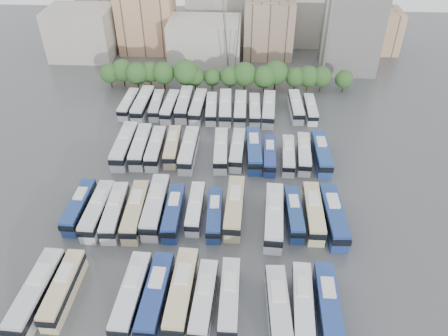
# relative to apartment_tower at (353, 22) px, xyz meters

# --- Properties ---
(ground) EXTENTS (220.00, 220.00, 0.00)m
(ground) POSITION_rel_apartment_tower_xyz_m (-34.00, -58.00, -13.00)
(ground) COLOR #424447
(ground) RESTS_ON ground
(tree_line) EXTENTS (64.51, 7.84, 8.22)m
(tree_line) POSITION_rel_apartment_tower_xyz_m (-35.07, -15.92, -8.70)
(tree_line) COLOR black
(tree_line) RESTS_ON ground
(city_buildings) EXTENTS (102.00, 35.00, 20.00)m
(city_buildings) POSITION_rel_apartment_tower_xyz_m (-41.46, 13.86, -5.13)
(city_buildings) COLOR #9E998E
(city_buildings) RESTS_ON ground
(apartment_tower) EXTENTS (14.00, 14.00, 26.00)m
(apartment_tower) POSITION_rel_apartment_tower_xyz_m (0.00, 0.00, 0.00)
(apartment_tower) COLOR silver
(apartment_tower) RESTS_ON ground
(electricity_pylon) EXTENTS (9.00, 6.91, 33.83)m
(electricity_pylon) POSITION_rel_apartment_tower_xyz_m (-32.00, -8.00, 5.66)
(electricity_pylon) COLOR slate
(electricity_pylon) RESTS_ON ground
(bus_r0_s0) EXTENTS (3.58, 13.67, 4.25)m
(bus_r0_s0) POSITION_rel_apartment_tower_xyz_m (-55.47, -82.09, -10.91)
(bus_r0_s0) COLOR silver
(bus_r0_s0) RESTS_ON ground
(bus_r0_s1) EXTENTS (2.90, 12.14, 3.79)m
(bus_r0_s1) POSITION_rel_apartment_tower_xyz_m (-52.17, -81.06, -11.14)
(bus_r0_s1) COLOR beige
(bus_r0_s1) RESTS_ON ground
(bus_r0_s4) EXTENTS (3.32, 13.02, 4.05)m
(bus_r0_s4) POSITION_rel_apartment_tower_xyz_m (-42.36, -81.59, -11.01)
(bus_r0_s4) COLOR silver
(bus_r0_s4) RESTS_ON ground
(bus_r0_s5) EXTENTS (3.35, 13.16, 4.10)m
(bus_r0_s5) POSITION_rel_apartment_tower_xyz_m (-39.05, -81.57, -10.99)
(bus_r0_s5) COLOR navy
(bus_r0_s5) RESTS_ON ground
(bus_r0_s6) EXTENTS (3.38, 13.61, 4.24)m
(bus_r0_s6) POSITION_rel_apartment_tower_xyz_m (-35.57, -80.86, -10.92)
(bus_r0_s6) COLOR beige
(bus_r0_s6) RESTS_ON ground
(bus_r0_s7) EXTENTS (3.17, 12.10, 3.76)m
(bus_r0_s7) POSITION_rel_apartment_tower_xyz_m (-32.41, -81.79, -11.15)
(bus_r0_s7) COLOR silver
(bus_r0_s7) RESTS_ON ground
(bus_r0_s8) EXTENTS (2.64, 11.94, 3.74)m
(bus_r0_s8) POSITION_rel_apartment_tower_xyz_m (-28.98, -81.19, -11.16)
(bus_r0_s8) COLOR silver
(bus_r0_s8) RESTS_ON ground
(bus_r0_s10) EXTENTS (3.42, 12.86, 4.00)m
(bus_r0_s10) POSITION_rel_apartment_tower_xyz_m (-22.39, -82.78, -11.04)
(bus_r0_s10) COLOR silver
(bus_r0_s10) RESTS_ON ground
(bus_r0_s11) EXTENTS (3.20, 12.21, 3.80)m
(bus_r0_s11) POSITION_rel_apartment_tower_xyz_m (-19.10, -81.58, -11.14)
(bus_r0_s11) COLOR silver
(bus_r0_s11) RESTS_ON ground
(bus_r0_s12) EXTENTS (2.85, 12.52, 3.92)m
(bus_r0_s12) POSITION_rel_apartment_tower_xyz_m (-15.72, -81.65, -11.08)
(bus_r0_s12) COLOR navy
(bus_r0_s12) RESTS_ON ground
(bus_r1_s0) EXTENTS (2.77, 11.81, 3.69)m
(bus_r1_s0) POSITION_rel_apartment_tower_xyz_m (-55.50, -64.12, -11.19)
(bus_r1_s0) COLOR navy
(bus_r1_s0) RESTS_ON ground
(bus_r1_s1) EXTENTS (2.98, 12.56, 3.92)m
(bus_r1_s1) POSITION_rel_apartment_tower_xyz_m (-52.00, -64.97, -11.07)
(bus_r1_s1) COLOR silver
(bus_r1_s1) RESTS_ON ground
(bus_r1_s2) EXTENTS (3.20, 12.41, 3.86)m
(bus_r1_s2) POSITION_rel_apartment_tower_xyz_m (-49.02, -65.13, -11.10)
(bus_r1_s2) COLOR silver
(bus_r1_s2) RESTS_ON ground
(bus_r1_s3) EXTENTS (3.15, 12.86, 4.01)m
(bus_r1_s3) POSITION_rel_apartment_tower_xyz_m (-45.55, -64.83, -11.03)
(bus_r1_s3) COLOR #C1B284
(bus_r1_s3) RESTS_ON ground
(bus_r1_s4) EXTENTS (3.08, 13.61, 4.26)m
(bus_r1_s4) POSITION_rel_apartment_tower_xyz_m (-42.39, -63.54, -10.91)
(bus_r1_s4) COLOR silver
(bus_r1_s4) RESTS_ON ground
(bus_r1_s5) EXTENTS (2.65, 11.88, 3.72)m
(bus_r1_s5) POSITION_rel_apartment_tower_xyz_m (-39.19, -64.61, -11.17)
(bus_r1_s5) COLOR navy
(bus_r1_s5) RESTS_ON ground
(bus_r1_s6) EXTENTS (2.44, 11.08, 3.48)m
(bus_r1_s6) POSITION_rel_apartment_tower_xyz_m (-35.66, -63.23, -11.29)
(bus_r1_s6) COLOR white
(bus_r1_s6) RESTS_ON ground
(bus_r1_s7) EXTENTS (2.77, 11.11, 3.46)m
(bus_r1_s7) POSITION_rel_apartment_tower_xyz_m (-32.30, -64.58, -11.30)
(bus_r1_s7) COLOR navy
(bus_r1_s7) RESTS_ON ground
(bus_r1_s8) EXTENTS (3.28, 13.31, 4.15)m
(bus_r1_s8) POSITION_rel_apartment_tower_xyz_m (-29.01, -62.99, -10.96)
(bus_r1_s8) COLOR tan
(bus_r1_s8) RESTS_ON ground
(bus_r1_s10) EXTENTS (3.59, 13.70, 4.26)m
(bus_r1_s10) POSITION_rel_apartment_tower_xyz_m (-22.43, -64.95, -10.91)
(bus_r1_s10) COLOR silver
(bus_r1_s10) RESTS_ON ground
(bus_r1_s11) EXTENTS (2.89, 11.35, 3.53)m
(bus_r1_s11) POSITION_rel_apartment_tower_xyz_m (-18.98, -63.64, -11.27)
(bus_r1_s11) COLOR navy
(bus_r1_s11) RESTS_ON ground
(bus_r1_s12) EXTENTS (2.78, 12.60, 3.95)m
(bus_r1_s12) POSITION_rel_apartment_tower_xyz_m (-15.74, -63.37, -11.06)
(bus_r1_s12) COLOR beige
(bus_r1_s12) RESTS_ON ground
(bus_r1_s13) EXTENTS (3.50, 13.38, 4.16)m
(bus_r1_s13) POSITION_rel_apartment_tower_xyz_m (-12.54, -64.17, -10.96)
(bus_r1_s13) COLOR navy
(bus_r1_s13) RESTS_ON ground
(bus_r2_s1) EXTENTS (2.99, 13.54, 4.25)m
(bus_r2_s1) POSITION_rel_apartment_tower_xyz_m (-52.09, -45.73, -10.92)
(bus_r2_s1) COLOR silver
(bus_r2_s1) RESTS_ON ground
(bus_r2_s2) EXTENTS (3.13, 12.83, 4.00)m
(bus_r2_s2) POSITION_rel_apartment_tower_xyz_m (-48.82, -45.58, -11.03)
(bus_r2_s2) COLOR silver
(bus_r2_s2) RESTS_ON ground
(bus_r2_s3) EXTENTS (2.86, 12.28, 3.84)m
(bus_r2_s3) POSITION_rel_apartment_tower_xyz_m (-45.66, -45.90, -11.12)
(bus_r2_s3) COLOR silver
(bus_r2_s3) RESTS_ON ground
(bus_r2_s4) EXTENTS (2.99, 11.87, 3.70)m
(bus_r2_s4) POSITION_rel_apartment_tower_xyz_m (-42.36, -45.04, -11.18)
(bus_r2_s4) COLOR #C6B688
(bus_r2_s4) RESTS_ON ground
(bus_r2_s5) EXTENTS (3.01, 12.94, 4.05)m
(bus_r2_s5) POSITION_rel_apartment_tower_xyz_m (-38.85, -46.27, -11.01)
(bus_r2_s5) COLOR silver
(bus_r2_s5) RESTS_ON ground
(bus_r2_s7) EXTENTS (3.15, 12.40, 3.86)m
(bus_r2_s7) POSITION_rel_apartment_tower_xyz_m (-32.43, -45.90, -11.10)
(bus_r2_s7) COLOR silver
(bus_r2_s7) RESTS_ON ground
(bus_r2_s8) EXTENTS (3.09, 11.90, 3.70)m
(bus_r2_s8) POSITION_rel_apartment_tower_xyz_m (-29.10, -45.39, -11.18)
(bus_r2_s8) COLOR silver
(bus_r2_s8) RESTS_ON ground
(bus_r2_s9) EXTENTS (3.33, 12.86, 4.00)m
(bus_r2_s9) POSITION_rel_apartment_tower_xyz_m (-25.79, -45.60, -11.04)
(bus_r2_s9) COLOR navy
(bus_r2_s9) RESTS_ON ground
(bus_r2_s10) EXTENTS (2.61, 11.08, 3.46)m
(bus_r2_s10) POSITION_rel_apartment_tower_xyz_m (-22.65, -46.84, -11.30)
(bus_r2_s10) COLOR navy
(bus_r2_s10) RESTS_ON ground
(bus_r2_s11) EXTENTS (2.85, 11.10, 3.46)m
(bus_r2_s11) POSITION_rel_apartment_tower_xyz_m (-18.97, -46.66, -11.30)
(bus_r2_s11) COLOR silver
(bus_r2_s11) RESTS_ON ground
(bus_r2_s12) EXTENTS (3.09, 11.62, 3.61)m
(bus_r2_s12) POSITION_rel_apartment_tower_xyz_m (-15.83, -45.98, -11.23)
(bus_r2_s12) COLOR silver
(bus_r2_s12) RESTS_ON ground
(bus_r2_s13) EXTENTS (3.00, 12.60, 3.94)m
(bus_r2_s13) POSITION_rel_apartment_tower_xyz_m (-12.35, -45.94, -11.07)
(bus_r2_s13) COLOR navy
(bus_r2_s13) RESTS_ON ground
(bus_r3_s0) EXTENTS (2.94, 11.43, 3.56)m
(bus_r3_s0) POSITION_rel_apartment_tower_xyz_m (-55.47, -27.82, -11.25)
(bus_r3_s0) COLOR silver
(bus_r3_s0) RESTS_ON ground
(bus_r3_s1) EXTENTS (3.29, 13.10, 4.08)m
(bus_r3_s1) POSITION_rel_apartment_tower_xyz_m (-52.02, -28.09, -11.00)
(bus_r3_s1) COLOR silver
(bus_r3_s1) RESTS_ON ground
(bus_r3_s2) EXTENTS (2.74, 11.09, 3.46)m
(bus_r3_s2) POSITION_rel_apartment_tower_xyz_m (-48.78, -27.86, -11.30)
(bus_r3_s2) COLOR silver
(bus_r3_s2) RESTS_ON ground
(bus_r3_s3) EXTENTS (3.14, 11.86, 3.69)m
(bus_r3_s3) POSITION_rel_apartment_tower_xyz_m (-45.48, -28.51, -11.19)
(bus_r3_s3) COLOR silver
(bus_r3_s3) RESTS_ON ground
(bus_r3_s4) EXTENTS (2.93, 12.85, 4.02)m
(bus_r3_s4) POSITION_rel_apartment_tower_xyz_m (-42.29, -27.48, -11.02)
(bus_r3_s4) COLOR silver
(bus_r3_s4) RESTS_ON ground
(bus_r3_s5) EXTENTS (3.22, 12.47, 3.88)m
(bus_r3_s5) POSITION_rel_apartment_tower_xyz_m (-38.89, -28.28, -11.10)
(bus_r3_s5) COLOR silver
(bus_r3_s5) RESTS_ON ground
(bus_r3_s6) EXTENTS (3.00, 11.37, 3.53)m
(bus_r3_s6) POSITION_rel_apartment_tower_xyz_m (-35.73, -28.78, -11.26)
(bus_r3_s6) COLOR silver
(bus_r3_s6) RESTS_ON ground
(bus_r3_s7) EXTENTS (3.32, 12.89, 4.01)m
(bus_r3_s7) POSITION_rel_apartment_tower_xyz_m (-32.48, -28.48, -11.03)
(bus_r3_s7) COLOR silver
(bus_r3_s7) RESTS_ON ground
(bus_r3_s8) EXTENTS (2.77, 12.51, 3.92)m
(bus_r3_s8) POSITION_rel_apartment_tower_xyz_m (-29.00, -28.66, -11.07)
(bus_r3_s8) COLOR white
(bus_r3_s8) RESTS_ON ground
(bus_r3_s9) EXTENTS (2.69, 11.44, 3.58)m
(bus_r3_s9) POSITION_rel_apartment_tower_xyz_m (-25.68, -28.85, -11.24)
(bus_r3_s9) COLOR silver
(bus_r3_s9) RESTS_ON ground
(bus_r3_s10) EXTENTS (3.45, 12.90, 4.01)m
(bus_r3_s10) POSITION_rel_apartment_tower_xyz_m (-22.42, -28.64, -11.03)
(bus_r3_s10) COLOR silver
(bus_r3_s10) RESTS_ON ground
(bus_r3_s12) EXTENTS (3.06, 11.97, 3.73)m
(bus_r3_s12) POSITION_rel_apartment_tower_xyz_m (-16.00, -26.91, -11.17)
(bus_r3_s12) COLOR silver
(bus_r3_s12) RESTS_ON ground
(bus_r3_s13) EXTENTS (2.52, 10.83, 3.39)m
(bus_r3_s13) POSITION_rel_apartment_tower_xyz_m (-12.66, -27.65, -11.34)
(bus_r3_s13) COLOR silver
(bus_r3_s13) RESTS_ON ground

